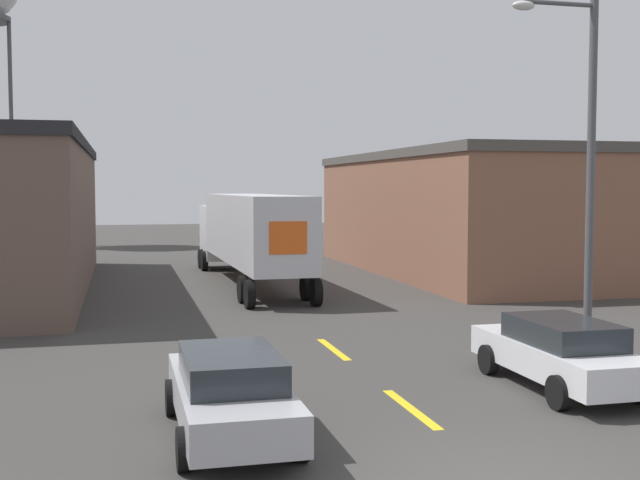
# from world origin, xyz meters

# --- Properties ---
(road_centerline) EXTENTS (0.20, 13.97, 0.01)m
(road_centerline) POSITION_xyz_m (0.00, 3.78, 0.00)
(road_centerline) COLOR yellow
(road_centerline) RESTS_ON ground_plane
(warehouse_right) EXTENTS (13.84, 20.61, 5.77)m
(warehouse_right) POSITION_xyz_m (13.35, 25.96, 2.89)
(warehouse_right) COLOR brown
(warehouse_right) RESTS_ON ground_plane
(semi_truck) EXTENTS (2.89, 16.05, 3.80)m
(semi_truck) POSITION_xyz_m (0.02, 23.69, 2.28)
(semi_truck) COLOR silver
(semi_truck) RESTS_ON ground_plane
(parked_car_left_near) EXTENTS (1.93, 4.73, 1.43)m
(parked_car_left_near) POSITION_xyz_m (-3.47, 2.92, 0.76)
(parked_car_left_near) COLOR #B2B2B7
(parked_car_left_near) RESTS_ON ground_plane
(parked_car_right_near) EXTENTS (1.93, 4.73, 1.43)m
(parked_car_right_near) POSITION_xyz_m (3.47, 4.47, 0.76)
(parked_car_right_near) COLOR silver
(parked_car_right_near) RESTS_ON ground_plane
(street_lamp) EXTENTS (2.25, 0.32, 8.60)m
(street_lamp) POSITION_xyz_m (5.69, 7.36, 4.92)
(street_lamp) COLOR #4C4C51
(street_lamp) RESTS_ON ground_plane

